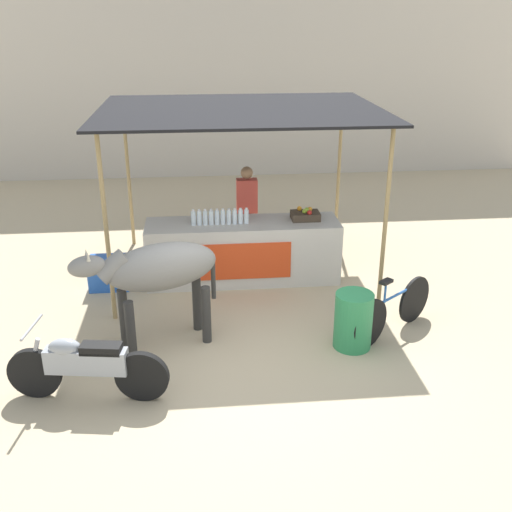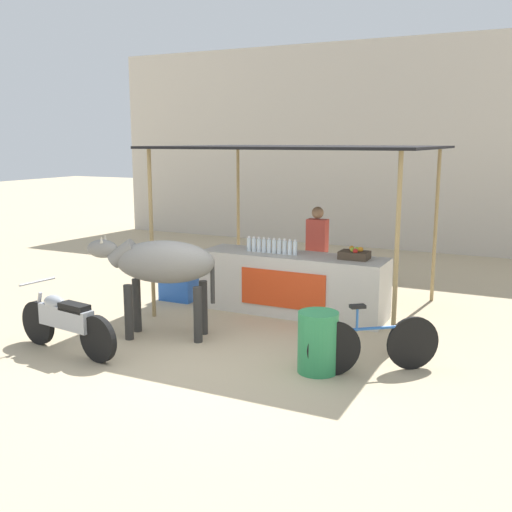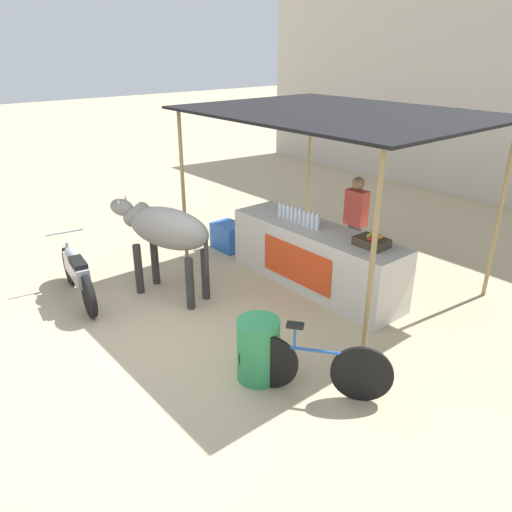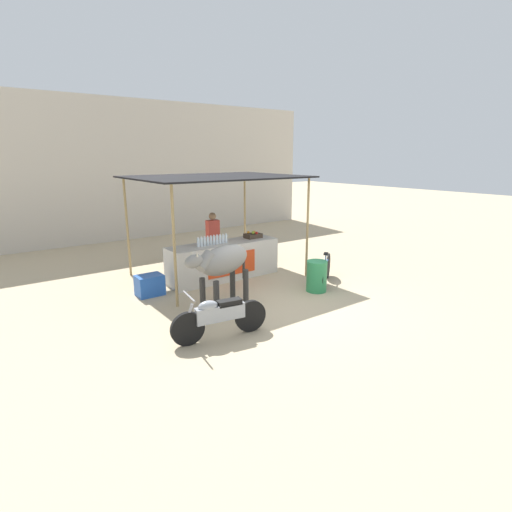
{
  "view_description": "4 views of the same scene",
  "coord_description": "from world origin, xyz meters",
  "px_view_note": "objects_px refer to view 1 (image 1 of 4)",
  "views": [
    {
      "loc": [
        -0.63,
        -6.52,
        4.03
      ],
      "look_at": [
        0.12,
        1.28,
        0.77
      ],
      "focal_mm": 42.0,
      "sensor_mm": 36.0,
      "label": 1
    },
    {
      "loc": [
        3.55,
        -6.43,
        2.73
      ],
      "look_at": [
        0.07,
        0.71,
        1.2
      ],
      "focal_mm": 42.0,
      "sensor_mm": 36.0,
      "label": 2
    },
    {
      "loc": [
        4.84,
        -3.03,
        3.53
      ],
      "look_at": [
        0.03,
        0.98,
        0.85
      ],
      "focal_mm": 35.0,
      "sensor_mm": 36.0,
      "label": 3
    },
    {
      "loc": [
        -5.3,
        -6.44,
        3.17
      ],
      "look_at": [
        0.08,
        0.87,
        0.86
      ],
      "focal_mm": 28.0,
      "sensor_mm": 36.0,
      "label": 4
    }
  ],
  "objects_px": {
    "vendor_behind_counter": "(247,214)",
    "cow": "(157,271)",
    "fruit_crate": "(305,215)",
    "water_barrel": "(353,320)",
    "cooler_box": "(109,273)",
    "bicycle_leaning": "(393,310)",
    "motorcycle_parked": "(85,365)",
    "stall_counter": "(243,251)"
  },
  "relations": [
    {
      "from": "vendor_behind_counter",
      "to": "cow",
      "type": "distance_m",
      "value": 2.97
    },
    {
      "from": "fruit_crate",
      "to": "water_barrel",
      "type": "distance_m",
      "value": 2.35
    },
    {
      "from": "cooler_box",
      "to": "bicycle_leaning",
      "type": "distance_m",
      "value": 4.32
    },
    {
      "from": "motorcycle_parked",
      "to": "bicycle_leaning",
      "type": "bearing_deg",
      "value": 15.79
    },
    {
      "from": "fruit_crate",
      "to": "vendor_behind_counter",
      "type": "height_order",
      "value": "vendor_behind_counter"
    },
    {
      "from": "water_barrel",
      "to": "bicycle_leaning",
      "type": "distance_m",
      "value": 0.66
    },
    {
      "from": "fruit_crate",
      "to": "cow",
      "type": "bearing_deg",
      "value": -138.37
    },
    {
      "from": "cow",
      "to": "motorcycle_parked",
      "type": "bearing_deg",
      "value": -124.58
    },
    {
      "from": "cow",
      "to": "vendor_behind_counter",
      "type": "bearing_deg",
      "value": 63.31
    },
    {
      "from": "fruit_crate",
      "to": "motorcycle_parked",
      "type": "distance_m",
      "value": 4.28
    },
    {
      "from": "fruit_crate",
      "to": "water_barrel",
      "type": "relative_size",
      "value": 0.59
    },
    {
      "from": "stall_counter",
      "to": "cooler_box",
      "type": "distance_m",
      "value": 2.1
    },
    {
      "from": "vendor_behind_counter",
      "to": "bicycle_leaning",
      "type": "bearing_deg",
      "value": -57.4
    },
    {
      "from": "vendor_behind_counter",
      "to": "water_barrel",
      "type": "bearing_deg",
      "value": -69.36
    },
    {
      "from": "cooler_box",
      "to": "fruit_crate",
      "type": "bearing_deg",
      "value": 2.84
    },
    {
      "from": "stall_counter",
      "to": "cow",
      "type": "xyz_separation_m",
      "value": [
        -1.2,
        -1.89,
        0.55
      ]
    },
    {
      "from": "cooler_box",
      "to": "cow",
      "type": "relative_size",
      "value": 0.33
    },
    {
      "from": "fruit_crate",
      "to": "vendor_behind_counter",
      "type": "relative_size",
      "value": 0.27
    },
    {
      "from": "stall_counter",
      "to": "motorcycle_parked",
      "type": "relative_size",
      "value": 1.67
    },
    {
      "from": "cooler_box",
      "to": "cow",
      "type": "distance_m",
      "value": 2.15
    },
    {
      "from": "bicycle_leaning",
      "to": "fruit_crate",
      "type": "bearing_deg",
      "value": 113.21
    },
    {
      "from": "cow",
      "to": "water_barrel",
      "type": "bearing_deg",
      "value": -6.85
    },
    {
      "from": "stall_counter",
      "to": "cooler_box",
      "type": "relative_size",
      "value": 5.0
    },
    {
      "from": "stall_counter",
      "to": "vendor_behind_counter",
      "type": "relative_size",
      "value": 1.82
    },
    {
      "from": "cow",
      "to": "bicycle_leaning",
      "type": "height_order",
      "value": "cow"
    },
    {
      "from": "vendor_behind_counter",
      "to": "cooler_box",
      "type": "distance_m",
      "value": 2.45
    },
    {
      "from": "motorcycle_parked",
      "to": "bicycle_leaning",
      "type": "xyz_separation_m",
      "value": [
        3.79,
        1.07,
        -0.08
      ]
    },
    {
      "from": "motorcycle_parked",
      "to": "fruit_crate",
      "type": "bearing_deg",
      "value": 45.92
    },
    {
      "from": "vendor_behind_counter",
      "to": "water_barrel",
      "type": "height_order",
      "value": "vendor_behind_counter"
    },
    {
      "from": "bicycle_leaning",
      "to": "vendor_behind_counter",
      "type": "bearing_deg",
      "value": 122.6
    },
    {
      "from": "cooler_box",
      "to": "motorcycle_parked",
      "type": "bearing_deg",
      "value": -87.54
    },
    {
      "from": "vendor_behind_counter",
      "to": "water_barrel",
      "type": "distance_m",
      "value": 3.18
    },
    {
      "from": "vendor_behind_counter",
      "to": "motorcycle_parked",
      "type": "xyz_separation_m",
      "value": [
        -2.09,
        -3.74,
        -0.42
      ]
    },
    {
      "from": "cow",
      "to": "motorcycle_parked",
      "type": "xyz_separation_m",
      "value": [
        -0.76,
        -1.1,
        -0.61
      ]
    },
    {
      "from": "stall_counter",
      "to": "water_barrel",
      "type": "height_order",
      "value": "stall_counter"
    },
    {
      "from": "cooler_box",
      "to": "water_barrel",
      "type": "height_order",
      "value": "water_barrel"
    },
    {
      "from": "cooler_box",
      "to": "motorcycle_parked",
      "type": "xyz_separation_m",
      "value": [
        0.12,
        -2.89,
        0.19
      ]
    },
    {
      "from": "cow",
      "to": "bicycle_leaning",
      "type": "xyz_separation_m",
      "value": [
        3.04,
        -0.02,
        -0.69
      ]
    },
    {
      "from": "stall_counter",
      "to": "cow",
      "type": "height_order",
      "value": "cow"
    },
    {
      "from": "fruit_crate",
      "to": "stall_counter",
      "type": "bearing_deg",
      "value": -176.82
    },
    {
      "from": "stall_counter",
      "to": "water_barrel",
      "type": "relative_size",
      "value": 4.05
    },
    {
      "from": "stall_counter",
      "to": "bicycle_leaning",
      "type": "relative_size",
      "value": 2.24
    }
  ]
}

